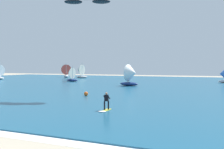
{
  "coord_description": "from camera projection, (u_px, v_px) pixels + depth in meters",
  "views": [
    {
      "loc": [
        10.49,
        -6.64,
        4.21
      ],
      "look_at": [
        0.13,
        17.11,
        3.37
      ],
      "focal_mm": 41.43,
      "sensor_mm": 36.0,
      "label": 1
    }
  ],
  "objects": [
    {
      "name": "shoreline_foam",
      "position": [
        22.0,
        132.0,
        16.42
      ],
      "size": [
        82.59,
        2.6,
        0.01
      ],
      "primitive_type": "cube",
      "color": "white",
      "rests_on": "ground"
    },
    {
      "name": "kitesurfer",
      "position": [
        106.0,
        104.0,
        23.87
      ],
      "size": [
        0.71,
        1.96,
        1.67
      ],
      "color": "yellow",
      "rests_on": "ocean"
    },
    {
      "name": "marker_buoy",
      "position": [
        86.0,
        94.0,
        35.66
      ],
      "size": [
        0.59,
        0.59,
        0.59
      ],
      "primitive_type": "sphere",
      "color": "#E55919",
      "rests_on": "ocean"
    },
    {
      "name": "sailboat_far_left",
      "position": [
        71.0,
        74.0,
        69.52
      ],
      "size": [
        3.6,
        3.07,
        4.18
      ],
      "color": "navy",
      "rests_on": "ocean"
    },
    {
      "name": "ocean",
      "position": [
        172.0,
        85.0,
        56.93
      ],
      "size": [
        160.0,
        90.0,
        0.1
      ],
      "primitive_type": "cube",
      "color": "navy",
      "rests_on": "ground"
    },
    {
      "name": "sailboat_anchored_offshore",
      "position": [
        80.0,
        71.0,
        89.09
      ],
      "size": [
        4.51,
        3.82,
        5.26
      ],
      "color": "silver",
      "rests_on": "ocean"
    },
    {
      "name": "kite",
      "position": [
        87.0,
        0.0,
        33.55
      ],
      "size": [
        6.31,
        3.93,
        0.91
      ],
      "color": "black"
    },
    {
      "name": "sailboat_center_horizon",
      "position": [
        66.0,
        71.0,
        95.78
      ],
      "size": [
        4.68,
        4.68,
        5.3
      ],
      "color": "white",
      "rests_on": "ocean"
    },
    {
      "name": "sailboat_trailing",
      "position": [
        131.0,
        75.0,
        53.59
      ],
      "size": [
        4.45,
        3.86,
        5.04
      ],
      "color": "navy",
      "rests_on": "ocean"
    },
    {
      "name": "sailboat_leading",
      "position": [
        223.0,
        75.0,
        64.05
      ],
      "size": [
        3.65,
        3.22,
        4.1
      ],
      "color": "silver",
      "rests_on": "ocean"
    }
  ]
}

